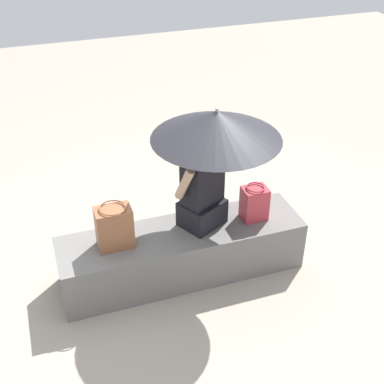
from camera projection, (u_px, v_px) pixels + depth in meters
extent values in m
plane|color=#9E9384|center=(182.00, 272.00, 4.53)|extent=(14.00, 14.00, 0.00)
cube|color=slate|center=(182.00, 252.00, 4.41)|extent=(2.05, 0.53, 0.45)
cube|color=black|center=(202.00, 212.00, 4.32)|extent=(0.43, 0.40, 0.22)
cube|color=black|center=(202.00, 176.00, 4.13)|extent=(0.38, 0.32, 0.48)
sphere|color=tan|center=(203.00, 138.00, 3.94)|extent=(0.20, 0.20, 0.20)
cylinder|color=tan|center=(185.00, 184.00, 4.00)|extent=(0.15, 0.21, 0.32)
cylinder|color=tan|center=(219.00, 165.00, 4.24)|extent=(0.15, 0.21, 0.32)
cylinder|color=#B7B7BC|center=(215.00, 172.00, 4.08)|extent=(0.02, 0.02, 1.03)
cone|color=black|center=(216.00, 125.00, 3.86)|extent=(1.00, 1.00, 0.22)
sphere|color=#B7B7BC|center=(217.00, 109.00, 3.79)|extent=(0.03, 0.03, 0.03)
cube|color=#B2333D|center=(254.00, 203.00, 4.37)|extent=(0.21, 0.17, 0.29)
torus|color=#B2333D|center=(256.00, 187.00, 4.28)|extent=(0.16, 0.16, 0.01)
cube|color=brown|center=(114.00, 227.00, 4.04)|extent=(0.28, 0.18, 0.35)
torus|color=brown|center=(112.00, 208.00, 3.94)|extent=(0.21, 0.21, 0.01)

